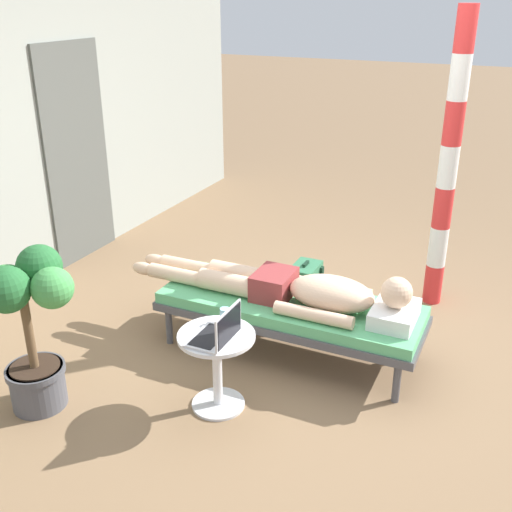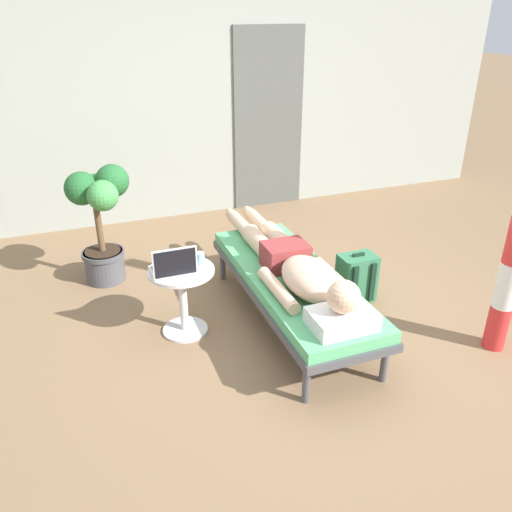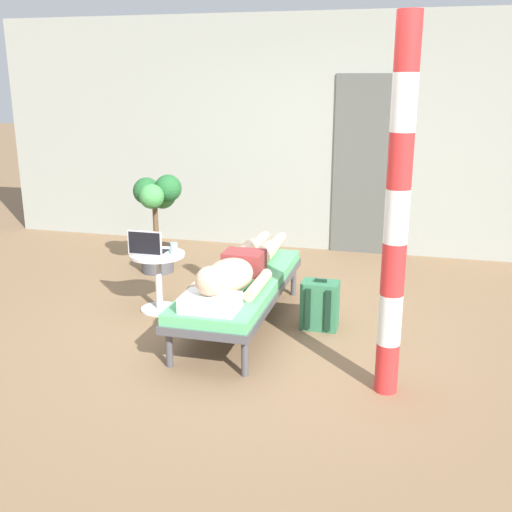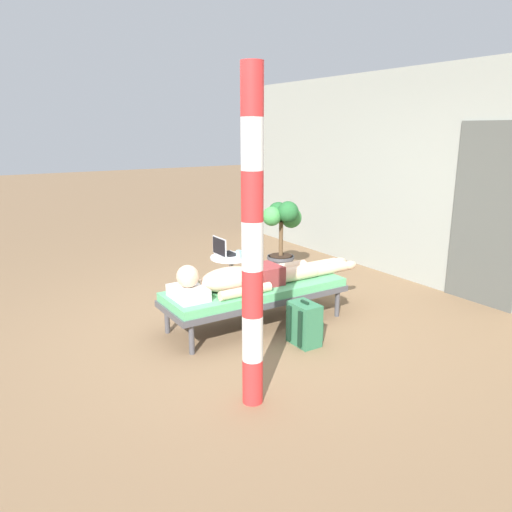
% 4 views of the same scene
% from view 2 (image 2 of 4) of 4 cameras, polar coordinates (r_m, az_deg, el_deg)
% --- Properties ---
extents(ground_plane, '(40.00, 40.00, 0.00)m').
position_cam_2_polar(ground_plane, '(3.90, 5.36, -8.60)').
color(ground_plane, '#846647').
extents(house_wall_back, '(7.60, 0.20, 2.70)m').
position_cam_2_polar(house_wall_back, '(5.91, -6.74, 17.56)').
color(house_wall_back, '#999E93').
rests_on(house_wall_back, ground).
extents(house_door_panel, '(0.84, 0.03, 2.04)m').
position_cam_2_polar(house_door_panel, '(6.12, 1.41, 14.87)').
color(house_door_panel, '#545651').
rests_on(house_door_panel, ground).
extents(lounge_chair, '(0.66, 1.91, 0.42)m').
position_cam_2_polar(lounge_chair, '(3.85, 3.98, -2.97)').
color(lounge_chair, '#4C4C51').
rests_on(lounge_chair, ground).
extents(person_reclining, '(0.53, 2.17, 0.32)m').
position_cam_2_polar(person_reclining, '(3.72, 4.47, -1.13)').
color(person_reclining, white).
rests_on(person_reclining, lounge_chair).
extents(side_table, '(0.48, 0.48, 0.52)m').
position_cam_2_polar(side_table, '(3.77, -8.21, -3.75)').
color(side_table, silver).
rests_on(side_table, ground).
extents(laptop, '(0.31, 0.24, 0.23)m').
position_cam_2_polar(laptop, '(3.61, -9.17, -1.18)').
color(laptop, silver).
rests_on(laptop, side_table).
extents(drink_glass, '(0.06, 0.06, 0.10)m').
position_cam_2_polar(drink_glass, '(3.71, -6.23, -0.32)').
color(drink_glass, '#99D8E5').
rests_on(drink_glass, side_table).
extents(backpack, '(0.30, 0.26, 0.42)m').
position_cam_2_polar(backpack, '(4.30, 11.10, -2.41)').
color(backpack, '#33724C').
rests_on(backpack, ground).
extents(potted_plant, '(0.53, 0.60, 1.05)m').
position_cam_2_polar(potted_plant, '(4.55, -17.01, 4.53)').
color(potted_plant, '#4C4C51').
rests_on(potted_plant, ground).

